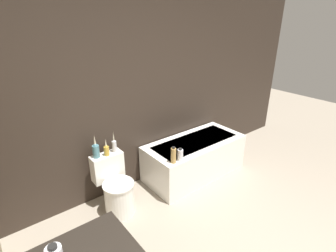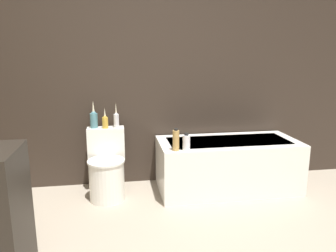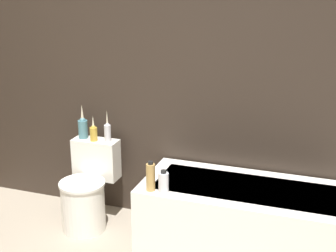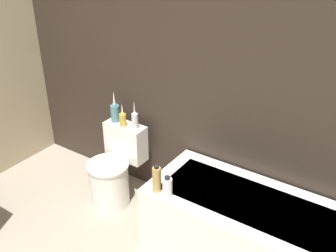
# 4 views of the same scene
# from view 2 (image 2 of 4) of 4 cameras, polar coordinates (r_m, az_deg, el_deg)

# --- Properties ---
(wall_back_tiled) EXTENTS (6.40, 0.06, 2.60)m
(wall_back_tiled) POSITION_cam_2_polar(r_m,az_deg,el_deg) (3.54, -3.67, 10.62)
(wall_back_tiled) COLOR #332821
(wall_back_tiled) RESTS_ON ground_plane
(bathtub) EXTENTS (1.45, 0.67, 0.53)m
(bathtub) POSITION_cam_2_polar(r_m,az_deg,el_deg) (3.54, 10.30, -6.62)
(bathtub) COLOR white
(bathtub) RESTS_ON ground
(toilet) EXTENTS (0.38, 0.51, 0.67)m
(toilet) POSITION_cam_2_polar(r_m,az_deg,el_deg) (3.34, -10.64, -7.35)
(toilet) COLOR white
(toilet) RESTS_ON ground
(vase_gold) EXTENTS (0.08, 0.08, 0.28)m
(vase_gold) POSITION_cam_2_polar(r_m,az_deg,el_deg) (3.40, -12.80, 1.25)
(vase_gold) COLOR teal
(vase_gold) RESTS_ON toilet
(vase_silver) EXTENTS (0.06, 0.06, 0.21)m
(vase_silver) POSITION_cam_2_polar(r_m,az_deg,el_deg) (3.37, -10.90, 0.81)
(vase_silver) COLOR gold
(vase_silver) RESTS_ON toilet
(vase_bronze) EXTENTS (0.05, 0.05, 0.26)m
(vase_bronze) POSITION_cam_2_polar(r_m,az_deg,el_deg) (3.39, -9.00, 1.20)
(vase_bronze) COLOR silver
(vase_bronze) RESTS_ON toilet
(shampoo_bottle_tall) EXTENTS (0.06, 0.06, 0.21)m
(shampoo_bottle_tall) POSITION_cam_2_polar(r_m,az_deg,el_deg) (3.04, 1.39, -2.50)
(shampoo_bottle_tall) COLOR tan
(shampoo_bottle_tall) RESTS_ON bathtub
(shampoo_bottle_short) EXTENTS (0.07, 0.07, 0.17)m
(shampoo_bottle_short) POSITION_cam_2_polar(r_m,az_deg,el_deg) (3.05, 3.21, -2.89)
(shampoo_bottle_short) COLOR silver
(shampoo_bottle_short) RESTS_ON bathtub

